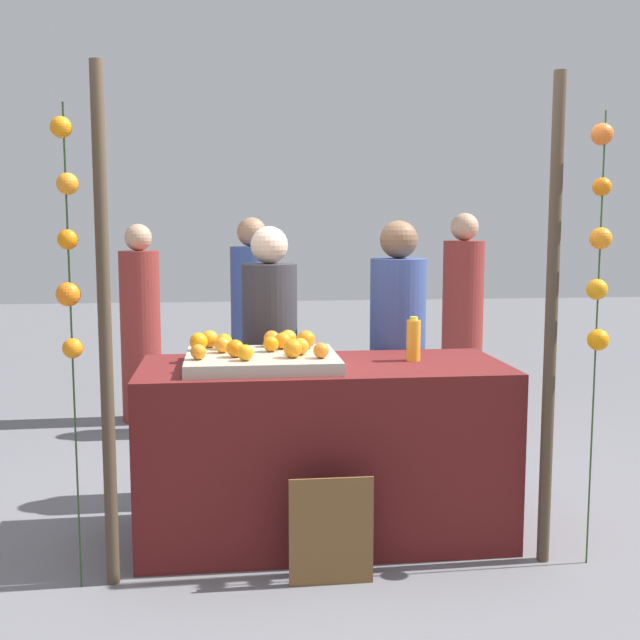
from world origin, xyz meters
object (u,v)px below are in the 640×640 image
(stall_counter, at_px, (324,450))
(orange_1, at_px, (300,346))
(chalkboard_sign, at_px, (331,532))
(orange_0, at_px, (306,339))
(vendor_left, at_px, (270,373))
(vendor_right, at_px, (397,369))
(juice_bottle, at_px, (414,340))

(stall_counter, relative_size, orange_1, 22.02)
(stall_counter, xyz_separation_m, chalkboard_sign, (-0.03, -0.55, -0.20))
(stall_counter, height_order, orange_0, orange_0)
(orange_1, relative_size, vendor_left, 0.05)
(chalkboard_sign, height_order, vendor_left, vendor_left)
(stall_counter, height_order, orange_1, orange_1)
(orange_0, relative_size, chalkboard_sign, 0.19)
(vendor_right, bearing_deg, vendor_left, 176.59)
(juice_bottle, relative_size, chalkboard_sign, 0.45)
(stall_counter, height_order, vendor_left, vendor_left)
(orange_0, bearing_deg, orange_1, -103.59)
(stall_counter, distance_m, orange_0, 0.56)
(stall_counter, distance_m, vendor_left, 0.70)
(stall_counter, relative_size, chalkboard_sign, 3.67)
(orange_1, height_order, vendor_left, vendor_left)
(chalkboard_sign, height_order, vendor_right, vendor_right)
(juice_bottle, distance_m, vendor_left, 0.92)
(orange_0, height_order, vendor_right, vendor_right)
(juice_bottle, bearing_deg, stall_counter, -174.36)
(stall_counter, relative_size, juice_bottle, 8.07)
(vendor_left, height_order, vendor_right, vendor_right)
(orange_0, bearing_deg, chalkboard_sign, -86.67)
(orange_1, distance_m, vendor_right, 0.91)
(orange_0, relative_size, orange_1, 1.11)
(juice_bottle, distance_m, vendor_right, 0.57)
(orange_0, height_order, orange_1, orange_0)
(stall_counter, bearing_deg, chalkboard_sign, -93.58)
(stall_counter, height_order, vendor_right, vendor_right)
(vendor_right, bearing_deg, orange_1, -134.37)
(vendor_left, distance_m, vendor_right, 0.73)
(chalkboard_sign, xyz_separation_m, vendor_left, (-0.20, 1.15, 0.49))
(stall_counter, distance_m, chalkboard_sign, 0.59)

